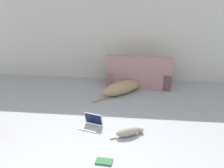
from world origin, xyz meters
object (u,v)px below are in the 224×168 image
(laptop_open, at_px, (92,123))
(book_green, at_px, (104,162))
(cat, at_px, (129,131))
(couch, at_px, (139,75))
(dog, at_px, (125,87))

(laptop_open, xyz_separation_m, book_green, (0.36, -1.00, -0.07))
(cat, height_order, laptop_open, laptop_open)
(cat, bearing_deg, couch, 57.23)
(couch, bearing_deg, cat, 90.34)
(dog, bearing_deg, book_green, -138.87)
(book_green, bearing_deg, couch, 82.32)
(book_green, bearing_deg, dog, 87.53)
(dog, distance_m, book_green, 2.73)
(laptop_open, distance_m, book_green, 1.06)
(book_green, bearing_deg, laptop_open, 110.04)
(cat, relative_size, book_green, 2.29)
(dog, distance_m, cat, 1.97)
(dog, bearing_deg, cat, -130.59)
(cat, relative_size, laptop_open, 1.36)
(cat, distance_m, laptop_open, 0.72)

